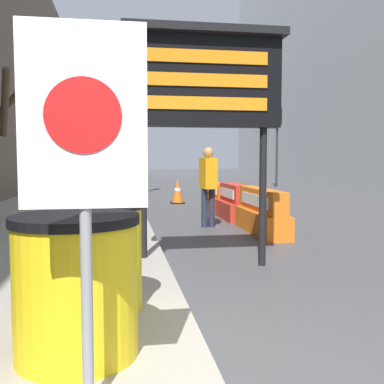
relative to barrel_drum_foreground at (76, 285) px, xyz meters
name	(u,v)px	position (x,y,z in m)	size (l,w,h in m)	color
barrel_drum_foreground	(76,285)	(0.00, 0.00, 0.00)	(0.83, 0.83, 0.94)	yellow
barrel_drum_middle	(95,255)	(0.07, 0.91, 0.00)	(0.83, 0.83, 0.94)	yellow
warning_sign	(84,145)	(0.12, -0.69, 0.90)	(0.62, 0.08, 1.97)	gray
message_board	(205,83)	(1.41, 2.88, 1.82)	(2.15, 0.36, 3.17)	black
jersey_barrier_orange_near	(262,214)	(3.06, 5.48, -0.25)	(0.51, 2.14, 0.88)	orange
jersey_barrier_red_striped	(235,204)	(3.06, 7.55, -0.26)	(0.63, 1.61, 0.85)	red
jersey_barrier_orange_far	(216,198)	(3.06, 9.64, -0.30)	(0.52, 1.87, 0.77)	orange
traffic_cone_near	(267,212)	(3.50, 6.46, -0.35)	(0.33, 0.33, 0.59)	black
traffic_cone_mid	(178,192)	(2.17, 11.52, -0.25)	(0.45, 0.45, 0.80)	black
traffic_light_near_curb	(141,126)	(1.23, 15.84, 2.18)	(0.28, 0.45, 3.89)	#2D2D30
traffic_light_far_side	(278,130)	(8.32, 19.06, 2.29)	(0.28, 0.45, 4.05)	#2D2D30
pedestrian_worker	(208,180)	(2.17, 6.41, 0.37)	(0.33, 0.48, 1.71)	#23283D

